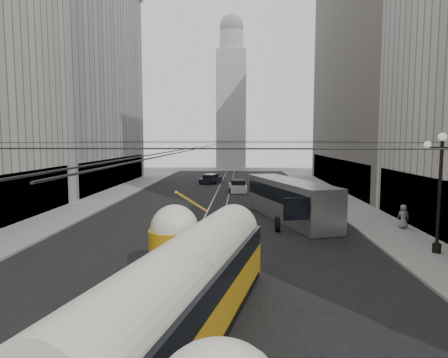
{
  "coord_description": "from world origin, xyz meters",
  "views": [
    {
      "loc": [
        2.18,
        -3.28,
        6.17
      ],
      "look_at": [
        1.32,
        15.99,
        4.26
      ],
      "focal_mm": 32.0,
      "sensor_mm": 36.0,
      "label": 1
    }
  ],
  "objects": [
    {
      "name": "road",
      "position": [
        0.0,
        32.5,
        0.0
      ],
      "size": [
        20.0,
        85.0,
        0.02
      ],
      "primitive_type": "cube",
      "color": "black",
      "rests_on": "ground"
    },
    {
      "name": "sidewalk_left",
      "position": [
        -12.0,
        36.0,
        0.07
      ],
      "size": [
        4.0,
        72.0,
        0.15
      ],
      "primitive_type": "cube",
      "color": "gray",
      "rests_on": "ground"
    },
    {
      "name": "sidewalk_right",
      "position": [
        12.0,
        36.0,
        0.07
      ],
      "size": [
        4.0,
        72.0,
        0.15
      ],
      "primitive_type": "cube",
      "color": "gray",
      "rests_on": "ground"
    },
    {
      "name": "rail_left",
      "position": [
        -0.75,
        32.5,
        0.0
      ],
      "size": [
        0.12,
        85.0,
        0.04
      ],
      "primitive_type": "cube",
      "color": "gray",
      "rests_on": "ground"
    },
    {
      "name": "rail_right",
      "position": [
        0.75,
        32.5,
        0.0
      ],
      "size": [
        0.12,
        85.0,
        0.04
      ],
      "primitive_type": "cube",
      "color": "gray",
      "rests_on": "ground"
    },
    {
      "name": "building_left_far",
      "position": [
        -19.99,
        48.0,
        14.31
      ],
      "size": [
        12.6,
        28.6,
        28.6
      ],
      "color": "#999999",
      "rests_on": "ground"
    },
    {
      "name": "building_right_far",
      "position": [
        20.0,
        48.0,
        16.31
      ],
      "size": [
        12.6,
        32.6,
        32.6
      ],
      "color": "#514C47",
      "rests_on": "ground"
    },
    {
      "name": "distant_tower",
      "position": [
        0.0,
        80.0,
        14.97
      ],
      "size": [
        6.0,
        6.0,
        31.36
      ],
      "color": "#B2AFA8",
      "rests_on": "ground"
    },
    {
      "name": "lamppost_right_mid",
      "position": [
        12.6,
        18.0,
        3.74
      ],
      "size": [
        1.86,
        0.44,
        6.37
      ],
      "color": "black",
      "rests_on": "sidewalk_right"
    },
    {
      "name": "catenary",
      "position": [
        0.12,
        31.49,
        5.88
      ],
      "size": [
        25.0,
        72.0,
        0.23
      ],
      "color": "black",
      "rests_on": "ground"
    },
    {
      "name": "streetcar",
      "position": [
        0.5,
        8.28,
        1.6
      ],
      "size": [
        5.09,
        14.72,
        3.28
      ],
      "color": "#C78F11",
      "rests_on": "ground"
    },
    {
      "name": "city_bus",
      "position": [
        5.85,
        27.21,
        1.68
      ],
      "size": [
        6.04,
        12.48,
        3.06
      ],
      "color": "gray",
      "rests_on": "ground"
    },
    {
      "name": "sedan_white_far",
      "position": [
        1.69,
        43.64,
        0.65
      ],
      "size": [
        2.27,
        4.69,
        1.43
      ],
      "color": "silver",
      "rests_on": "ground"
    },
    {
      "name": "sedan_dark_far",
      "position": [
        -2.17,
        52.47,
        0.59
      ],
      "size": [
        3.07,
        4.46,
        1.3
      ],
      "color": "black",
      "rests_on": "ground"
    },
    {
      "name": "pedestrian_sidewalk_right",
      "position": [
        13.17,
        23.91,
        0.97
      ],
      "size": [
        0.8,
        0.5,
        1.63
      ],
      "primitive_type": "imported",
      "rotation": [
        0.0,
        0.0,
        3.15
      ],
      "color": "slate",
      "rests_on": "sidewalk_right"
    }
  ]
}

